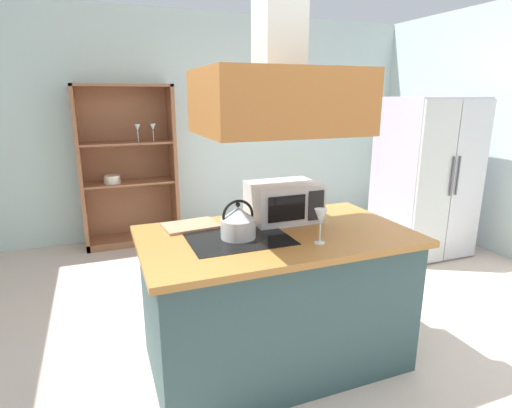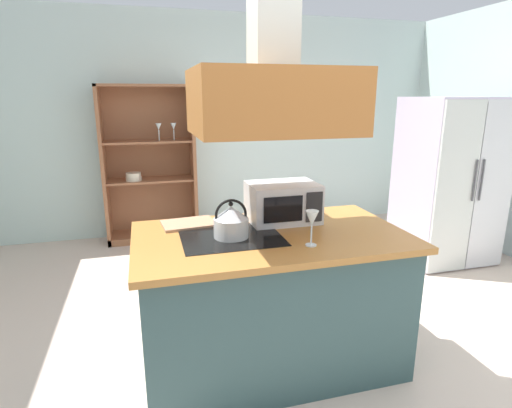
% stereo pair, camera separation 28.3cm
% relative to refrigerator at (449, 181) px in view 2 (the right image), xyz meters
% --- Properties ---
extents(ground_plane, '(7.80, 7.80, 0.00)m').
position_rel_refrigerator_xyz_m(ground_plane, '(-2.17, -1.26, -0.86)').
color(ground_plane, beige).
extents(wall_back, '(6.00, 0.12, 2.70)m').
position_rel_refrigerator_xyz_m(wall_back, '(-2.17, 1.74, 0.49)').
color(wall_back, silver).
rests_on(wall_back, ground).
extents(kitchen_island, '(1.67, 0.97, 0.90)m').
position_rel_refrigerator_xyz_m(kitchen_island, '(-2.34, -1.23, -0.40)').
color(kitchen_island, '#2E494A').
rests_on(kitchen_island, ground).
extents(range_hood, '(0.90, 0.70, 1.19)m').
position_rel_refrigerator_xyz_m(range_hood, '(-2.34, -1.23, 0.94)').
color(range_hood, '#A6632C').
extents(refrigerator, '(0.90, 0.77, 1.71)m').
position_rel_refrigerator_xyz_m(refrigerator, '(0.00, 0.00, 0.00)').
color(refrigerator, '#BDB0C7').
rests_on(refrigerator, ground).
extents(dish_cabinet, '(1.07, 0.40, 1.85)m').
position_rel_refrigerator_xyz_m(dish_cabinet, '(-3.01, 1.53, -0.04)').
color(dish_cabinet, brown).
rests_on(dish_cabinet, ground).
extents(kettle, '(0.21, 0.21, 0.23)m').
position_rel_refrigerator_xyz_m(kettle, '(-2.59, -1.23, 0.14)').
color(kettle, '#B9BBBB').
rests_on(kettle, kitchen_island).
extents(cutting_board, '(0.36, 0.27, 0.02)m').
position_rel_refrigerator_xyz_m(cutting_board, '(-2.81, -0.92, 0.05)').
color(cutting_board, '#A97C5C').
rests_on(cutting_board, kitchen_island).
extents(microwave, '(0.46, 0.35, 0.26)m').
position_rel_refrigerator_xyz_m(microwave, '(-2.18, -0.99, 0.17)').
color(microwave, silver).
rests_on(microwave, kitchen_island).
extents(wine_glass_on_counter, '(0.08, 0.08, 0.21)m').
position_rel_refrigerator_xyz_m(wine_glass_on_counter, '(-2.18, -1.49, 0.20)').
color(wine_glass_on_counter, silver).
rests_on(wine_glass_on_counter, kitchen_island).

